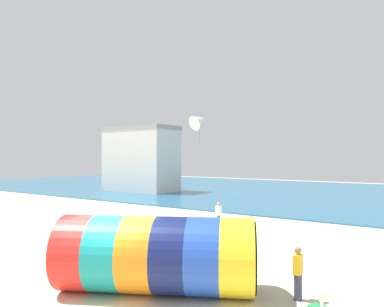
% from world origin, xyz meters
% --- Properties ---
extents(ground_plane, '(120.00, 120.00, 0.00)m').
position_xyz_m(ground_plane, '(0.00, 0.00, 0.00)').
color(ground_plane, beige).
extents(sea, '(120.00, 40.00, 0.10)m').
position_xyz_m(sea, '(0.00, 37.04, 0.05)').
color(sea, '#236084').
rests_on(sea, ground).
extents(giant_inflatable_tube, '(6.58, 5.02, 2.42)m').
position_xyz_m(giant_inflatable_tube, '(1.12, 1.22, 1.21)').
color(giant_inflatable_tube, red).
rests_on(giant_inflatable_tube, ground).
extents(kite_handler, '(0.25, 0.38, 1.61)m').
position_xyz_m(kite_handler, '(5.02, 3.18, 0.81)').
color(kite_handler, '#383D56').
rests_on(kite_handler, ground).
extents(kite_white_delta, '(1.44, 1.70, 2.25)m').
position_xyz_m(kite_white_delta, '(-6.38, 14.85, 7.00)').
color(kite_white_delta, white).
extents(bystander_near_water, '(0.41, 0.33, 1.56)m').
position_xyz_m(bystander_near_water, '(-2.91, 11.78, 0.79)').
color(bystander_near_water, '#726651').
rests_on(bystander_near_water, ground).
extents(promenade_building, '(9.29, 4.78, 8.11)m').
position_xyz_m(promenade_building, '(-23.12, 26.69, 4.07)').
color(promenade_building, silver).
rests_on(promenade_building, ground).
extents(beach_flag, '(0.47, 0.36, 2.24)m').
position_xyz_m(beach_flag, '(7.27, -1.52, 1.98)').
color(beach_flag, silver).
rests_on(beach_flag, ground).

